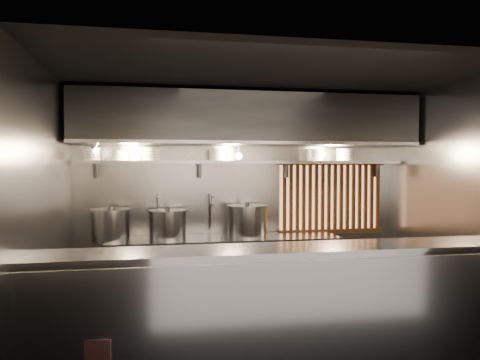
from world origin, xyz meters
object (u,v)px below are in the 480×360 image
object	(u,v)px
heat_lamp	(94,146)
stock_pot_left	(111,225)
stock_pot_mid	(168,224)
stock_pot_right	(247,220)
pendant_bulb	(239,156)

from	to	relation	value
heat_lamp	stock_pot_left	size ratio (longest dim) A/B	0.60
stock_pot_mid	stock_pot_right	distance (m)	1.04
heat_lamp	stock_pot_left	xyz separation A→B (m)	(0.16, 0.29, -0.97)
heat_lamp	stock_pot_mid	size ratio (longest dim) A/B	0.62
stock_pot_left	stock_pot_mid	world-z (taller)	stock_pot_left
pendant_bulb	stock_pot_left	xyz separation A→B (m)	(-1.64, -0.06, -0.86)
pendant_bulb	stock_pot_right	world-z (taller)	pendant_bulb
stock_pot_mid	stock_pot_left	bearing A→B (deg)	-177.34
pendant_bulb	heat_lamp	bearing A→B (deg)	-169.00
pendant_bulb	stock_pot_mid	bearing A→B (deg)	-178.38
stock_pot_left	pendant_bulb	bearing A→B (deg)	2.07
stock_pot_left	heat_lamp	bearing A→B (deg)	-118.53
stock_pot_mid	heat_lamp	bearing A→B (deg)	-159.55
heat_lamp	stock_pot_left	bearing A→B (deg)	61.47
stock_pot_left	stock_pot_right	size ratio (longest dim) A/B	0.80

